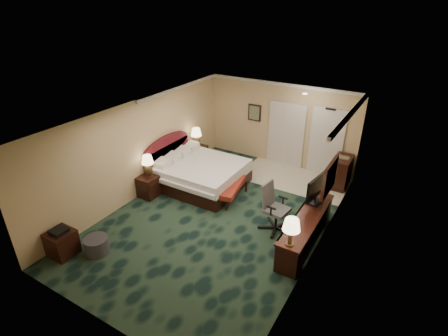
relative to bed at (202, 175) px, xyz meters
The scene contains 26 objects.
floor 1.75m from the bed, 41.76° to the right, with size 5.00×7.50×0.00m, color black.
ceiling 2.90m from the bed, 41.76° to the right, with size 5.00×7.50×0.00m, color silver.
wall_back 3.07m from the bed, 63.88° to the left, with size 5.00×0.00×2.70m, color tan.
wall_front 5.15m from the bed, 75.35° to the right, with size 5.00×0.00×2.70m, color tan.
wall_left 1.95m from the bed, 136.93° to the right, with size 0.00×7.50×2.70m, color tan.
wall_right 4.07m from the bed, 16.81° to the right, with size 0.00×7.50×2.70m, color tan.
crown_molding 2.86m from the bed, 41.76° to the right, with size 5.00×7.50×0.10m, color silver, non-canonical shape.
tile_patch 2.82m from the bed, 38.90° to the left, with size 3.20×1.70×0.01m, color beige.
headboard 1.22m from the bed, behind, with size 0.12×2.00×1.40m, color #461418, non-canonical shape.
entry_door 3.89m from the bed, 42.35° to the left, with size 1.02×0.06×2.18m, color silver.
closet_doors 3.07m from the bed, 59.24° to the left, with size 1.20×0.06×2.10m, color beige.
wall_art 2.88m from the bed, 81.61° to the left, with size 0.45×0.06×0.55m, color #3F5D4A.
wall_mirror 3.96m from the bed, ahead, with size 0.05×0.95×0.75m, color white.
bed is the anchor object (origin of this frame).
nightstand_near 1.57m from the bed, 127.61° to the right, with size 0.48×0.56×0.61m, color black.
nightstand_far 1.45m from the bed, 130.85° to the left, with size 0.51×0.59×0.64m, color black.
lamp_near 1.64m from the bed, 128.50° to the right, with size 0.33×0.33×0.62m, color black, non-canonical shape.
lamp_far 1.53m from the bed, 131.27° to the left, with size 0.34×0.34×0.65m, color black, non-canonical shape.
bed_bench 1.12m from the bed, 10.95° to the right, with size 0.46×1.32×0.45m, color maroon.
ottoman 3.70m from the bed, 95.09° to the right, with size 0.52×0.52×0.37m, color #313132.
side_table 4.19m from the bed, 102.74° to the right, with size 0.53×0.53×0.58m, color black.
desk 3.64m from the bed, 16.44° to the right, with size 0.53×2.48×0.71m, color black.
tv 3.53m from the bed, ahead, with size 0.07×0.89×0.69m, color black.
desk_lamp 4.14m from the bed, 31.15° to the right, with size 0.35×0.35×0.61m, color black, non-canonical shape.
desk_chair 2.86m from the bed, 17.85° to the right, with size 0.69×0.65×1.19m, color #4E4E58, non-canonical shape.
minibar 4.05m from the bed, 30.53° to the left, with size 0.48×0.86×0.91m, color black.
Camera 1 is at (3.90, -6.31, 5.16)m, focal length 28.00 mm.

